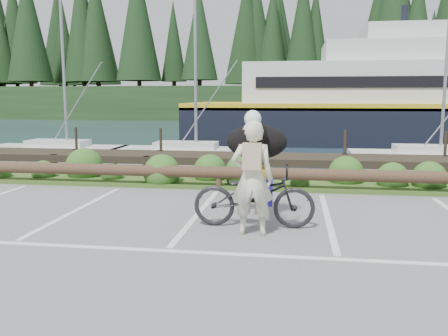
{
  "coord_description": "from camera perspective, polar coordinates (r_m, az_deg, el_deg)",
  "views": [
    {
      "loc": [
        1.93,
        -7.27,
        2.37
      ],
      "look_at": [
        0.67,
        1.09,
        1.1
      ],
      "focal_mm": 38.0,
      "sensor_mm": 36.0,
      "label": 1
    }
  ],
  "objects": [
    {
      "name": "ground",
      "position": [
        7.89,
        -6.08,
        -9.0
      ],
      "size": [
        72.0,
        72.0,
        0.0
      ],
      "primitive_type": "plane",
      "color": "slate"
    },
    {
      "name": "harbor_backdrop",
      "position": [
        85.79,
        7.62,
        6.9
      ],
      "size": [
        170.0,
        160.0,
        30.0
      ],
      "color": "#1C3143",
      "rests_on": "ground"
    },
    {
      "name": "cyclist",
      "position": [
        8.11,
        3.42,
        -1.24
      ],
      "size": [
        0.74,
        0.49,
        1.99
      ],
      "primitive_type": "imported",
      "rotation": [
        0.0,
        0.0,
        3.17
      ],
      "color": "beige",
      "rests_on": "ground"
    },
    {
      "name": "bicycle",
      "position": [
        8.7,
        3.62,
        -3.35
      ],
      "size": [
        2.23,
        0.83,
        1.16
      ],
      "primitive_type": "imported",
      "rotation": [
        0.0,
        0.0,
        1.6
      ],
      "color": "black",
      "rests_on": "ground"
    },
    {
      "name": "dog",
      "position": [
        9.26,
        3.95,
        3.16
      ],
      "size": [
        0.61,
        1.2,
        0.68
      ],
      "primitive_type": "ellipsoid",
      "rotation": [
        0.0,
        0.0,
        1.6
      ],
      "color": "black",
      "rests_on": "bicycle"
    },
    {
      "name": "log_rail",
      "position": [
        12.26,
        -0.64,
        -2.6
      ],
      "size": [
        32.0,
        0.3,
        0.6
      ],
      "primitive_type": null,
      "color": "#443021",
      "rests_on": "ground"
    },
    {
      "name": "vegetation_strip",
      "position": [
        12.93,
        -0.14,
        -1.79
      ],
      "size": [
        34.0,
        1.6,
        0.1
      ],
      "primitive_type": "cube",
      "color": "#3D5B21",
      "rests_on": "ground"
    }
  ]
}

